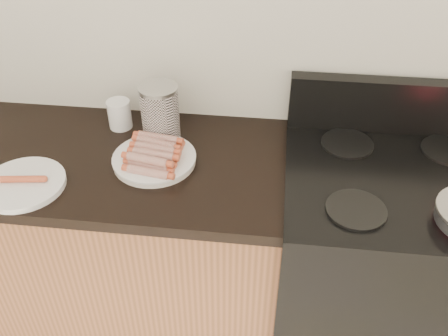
# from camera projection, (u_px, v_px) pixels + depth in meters

# --- Properties ---
(wall_back) EXTENTS (4.00, 0.04, 2.60)m
(wall_back) POSITION_uv_depth(u_px,v_px,m) (177.00, 12.00, 1.67)
(wall_back) COLOR silver
(wall_back) RESTS_ON ground
(cabinet_base) EXTENTS (2.20, 0.59, 0.86)m
(cabinet_base) POSITION_uv_depth(u_px,v_px,m) (6.00, 241.00, 2.03)
(cabinet_base) COLOR #A0603D
(cabinet_base) RESTS_ON floor
(stove) EXTENTS (0.76, 0.65, 0.91)m
(stove) POSITION_uv_depth(u_px,v_px,m) (378.00, 273.00, 1.87)
(stove) COLOR black
(stove) RESTS_ON floor
(stove_panel) EXTENTS (0.76, 0.06, 0.20)m
(stove_panel) POSITION_uv_depth(u_px,v_px,m) (398.00, 106.00, 1.75)
(stove_panel) COLOR black
(stove_panel) RESTS_ON stove
(burner_near_left) EXTENTS (0.18, 0.18, 0.01)m
(burner_near_left) POSITION_uv_depth(u_px,v_px,m) (356.00, 210.00, 1.47)
(burner_near_left) COLOR black
(burner_near_left) RESTS_ON stove
(burner_far_left) EXTENTS (0.18, 0.18, 0.01)m
(burner_far_left) POSITION_uv_depth(u_px,v_px,m) (347.00, 144.00, 1.73)
(burner_far_left) COLOR black
(burner_far_left) RESTS_ON stove
(burner_far_right) EXTENTS (0.18, 0.18, 0.01)m
(burner_far_right) POSITION_uv_depth(u_px,v_px,m) (448.00, 150.00, 1.70)
(burner_far_right) COLOR black
(burner_far_right) RESTS_ON stove
(main_plate) EXTENTS (0.28, 0.28, 0.02)m
(main_plate) POSITION_uv_depth(u_px,v_px,m) (154.00, 160.00, 1.67)
(main_plate) COLOR white
(main_plate) RESTS_ON counter_slab
(side_plate) EXTENTS (0.35, 0.35, 0.02)m
(side_plate) POSITION_uv_depth(u_px,v_px,m) (23.00, 184.00, 1.57)
(side_plate) COLOR silver
(side_plate) RESTS_ON counter_slab
(hotdog_pile) EXTENTS (0.14, 0.25, 0.05)m
(hotdog_pile) POSITION_uv_depth(u_px,v_px,m) (154.00, 152.00, 1.65)
(hotdog_pile) COLOR brown
(hotdog_pile) RESTS_ON main_plate
(plain_sausages) EXTENTS (0.14, 0.04, 0.02)m
(plain_sausages) POSITION_uv_depth(u_px,v_px,m) (22.00, 179.00, 1.56)
(plain_sausages) COLOR #C3733B
(plain_sausages) RESTS_ON side_plate
(canister) EXTENTS (0.14, 0.14, 0.21)m
(canister) POSITION_uv_depth(u_px,v_px,m) (160.00, 113.00, 1.72)
(canister) COLOR white
(canister) RESTS_ON counter_slab
(mug) EXTENTS (0.10, 0.10, 0.11)m
(mug) POSITION_uv_depth(u_px,v_px,m) (120.00, 114.00, 1.82)
(mug) COLOR silver
(mug) RESTS_ON counter_slab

